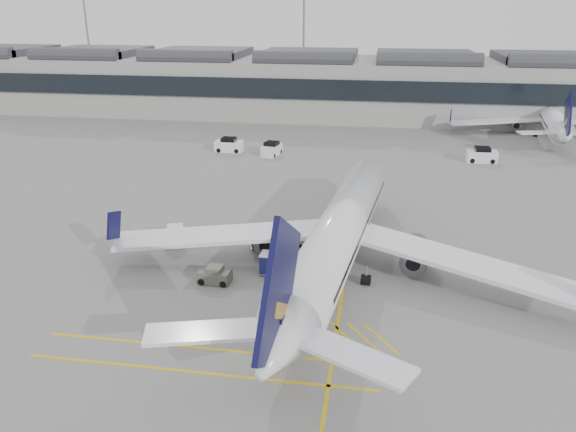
% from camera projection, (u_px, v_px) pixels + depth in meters
% --- Properties ---
extents(ground, '(220.00, 220.00, 0.00)m').
position_uv_depth(ground, '(221.00, 277.00, 45.85)').
color(ground, gray).
rests_on(ground, ground).
extents(terminal, '(200.00, 20.45, 12.40)m').
position_uv_depth(terminal, '(319.00, 84.00, 110.04)').
color(terminal, '#9E9E99').
rests_on(terminal, ground).
extents(light_masts, '(113.00, 0.60, 25.45)m').
position_uv_depth(light_masts, '(319.00, 35.00, 120.31)').
color(light_masts, slate).
rests_on(light_masts, ground).
extents(apron_markings, '(0.25, 60.00, 0.01)m').
position_uv_depth(apron_markings, '(350.00, 238.00, 53.58)').
color(apron_markings, gold).
rests_on(apron_markings, ground).
extents(airliner_main, '(38.06, 41.79, 11.13)m').
position_uv_depth(airliner_main, '(339.00, 234.00, 45.89)').
color(airliner_main, white).
rests_on(airliner_main, ground).
extents(airliner_far, '(33.15, 36.45, 9.73)m').
position_uv_depth(airliner_far, '(552.00, 119.00, 93.98)').
color(airliner_far, white).
rests_on(airliner_far, ground).
extents(belt_loader, '(4.31, 2.19, 1.70)m').
position_uv_depth(belt_loader, '(285.00, 241.00, 51.54)').
color(belt_loader, silver).
rests_on(belt_loader, ground).
extents(baggage_cart_a, '(1.78, 1.49, 1.83)m').
position_uv_depth(baggage_cart_a, '(271.00, 263.00, 46.07)').
color(baggage_cart_a, gray).
rests_on(baggage_cart_a, ground).
extents(baggage_cart_b, '(2.00, 1.82, 1.72)m').
position_uv_depth(baggage_cart_b, '(259.00, 239.00, 50.99)').
color(baggage_cart_b, gray).
rests_on(baggage_cart_b, ground).
extents(baggage_cart_c, '(1.81, 1.61, 1.63)m').
position_uv_depth(baggage_cart_c, '(175.00, 236.00, 51.72)').
color(baggage_cart_c, gray).
rests_on(baggage_cart_c, ground).
extents(baggage_cart_d, '(1.84, 1.67, 1.59)m').
position_uv_depth(baggage_cart_d, '(175.00, 233.00, 52.43)').
color(baggage_cart_d, gray).
rests_on(baggage_cart_d, ground).
extents(ramp_agent_a, '(0.78, 0.62, 1.87)m').
position_uv_depth(ramp_agent_a, '(286.00, 234.00, 52.08)').
color(ramp_agent_a, orange).
rests_on(ramp_agent_a, ground).
extents(ramp_agent_b, '(0.94, 0.80, 1.68)m').
position_uv_depth(ramp_agent_b, '(280.00, 241.00, 50.65)').
color(ramp_agent_b, '#FE4F0D').
rests_on(ramp_agent_b, ground).
extents(pushback_tug, '(2.59, 1.68, 1.41)m').
position_uv_depth(pushback_tug, '(215.00, 275.00, 44.77)').
color(pushback_tug, '#515448').
rests_on(pushback_tug, ground).
extents(safety_cone_nose, '(0.38, 0.38, 0.52)m').
position_uv_depth(safety_cone_nose, '(349.00, 190.00, 66.53)').
color(safety_cone_nose, '#F24C0A').
rests_on(safety_cone_nose, ground).
extents(safety_cone_engine, '(0.34, 0.34, 0.48)m').
position_uv_depth(safety_cone_engine, '(415.00, 249.00, 50.53)').
color(safety_cone_engine, '#F24C0A').
rests_on(safety_cone_engine, ground).
extents(service_van_left, '(4.13, 2.11, 2.11)m').
position_uv_depth(service_van_left, '(229.00, 145.00, 84.40)').
color(service_van_left, white).
rests_on(service_van_left, ground).
extents(service_van_mid, '(2.66, 4.20, 2.00)m').
position_uv_depth(service_van_mid, '(272.00, 149.00, 82.32)').
color(service_van_mid, white).
rests_on(service_van_mid, ground).
extents(service_van_right, '(4.15, 2.15, 2.11)m').
position_uv_depth(service_van_right, '(482.00, 155.00, 78.85)').
color(service_van_right, white).
rests_on(service_van_right, ground).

